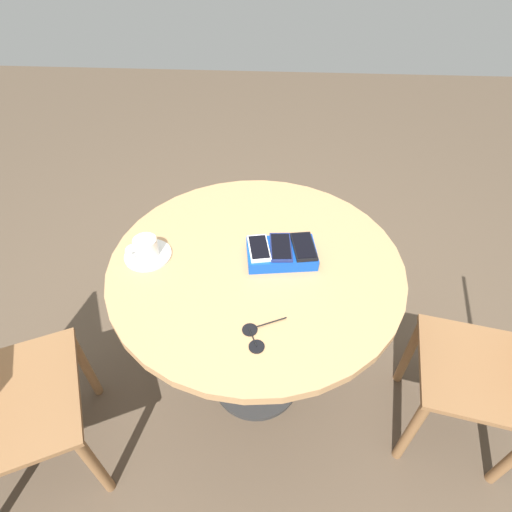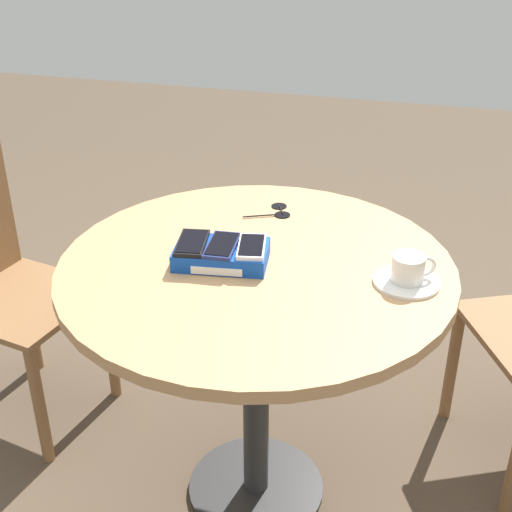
{
  "view_description": "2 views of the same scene",
  "coord_description": "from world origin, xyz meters",
  "px_view_note": "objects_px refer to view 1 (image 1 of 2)",
  "views": [
    {
      "loc": [
        -0.06,
        0.93,
        1.64
      ],
      "look_at": [
        0.0,
        0.0,
        0.77
      ],
      "focal_mm": 28.0,
      "sensor_mm": 36.0,
      "label": 1
    },
    {
      "loc": [
        0.39,
        -1.43,
        1.58
      ],
      "look_at": [
        0.0,
        0.0,
        0.77
      ],
      "focal_mm": 50.0,
      "sensor_mm": 36.0,
      "label": 2
    }
  ],
  "objects_px": {
    "phone_black": "(304,246)",
    "coffee_cup": "(145,247)",
    "phone_navy": "(281,247)",
    "chair_far_side": "(500,371)",
    "saucer": "(148,255)",
    "round_table": "(256,285)",
    "phone_white": "(259,248)",
    "phone_box": "(281,253)",
    "sunglasses": "(255,336)"
  },
  "relations": [
    {
      "from": "phone_black",
      "to": "phone_white",
      "type": "bearing_deg",
      "value": 6.92
    },
    {
      "from": "round_table",
      "to": "saucer",
      "type": "relative_size",
      "value": 6.25
    },
    {
      "from": "coffee_cup",
      "to": "sunglasses",
      "type": "relative_size",
      "value": 0.81
    },
    {
      "from": "phone_white",
      "to": "chair_far_side",
      "type": "bearing_deg",
      "value": 168.07
    },
    {
      "from": "saucer",
      "to": "sunglasses",
      "type": "relative_size",
      "value": 1.23
    },
    {
      "from": "round_table",
      "to": "phone_black",
      "type": "distance_m",
      "value": 0.22
    },
    {
      "from": "saucer",
      "to": "chair_far_side",
      "type": "xyz_separation_m",
      "value": [
        -1.19,
        0.16,
        -0.31
      ]
    },
    {
      "from": "phone_navy",
      "to": "phone_box",
      "type": "bearing_deg",
      "value": 152.07
    },
    {
      "from": "round_table",
      "to": "chair_far_side",
      "type": "distance_m",
      "value": 0.87
    },
    {
      "from": "saucer",
      "to": "sunglasses",
      "type": "bearing_deg",
      "value": 141.51
    },
    {
      "from": "phone_box",
      "to": "phone_white",
      "type": "bearing_deg",
      "value": 6.66
    },
    {
      "from": "phone_black",
      "to": "chair_far_side",
      "type": "height_order",
      "value": "chair_far_side"
    },
    {
      "from": "round_table",
      "to": "saucer",
      "type": "distance_m",
      "value": 0.37
    },
    {
      "from": "coffee_cup",
      "to": "phone_box",
      "type": "bearing_deg",
      "value": -177.48
    },
    {
      "from": "round_table",
      "to": "phone_navy",
      "type": "xyz_separation_m",
      "value": [
        -0.08,
        -0.02,
        0.16
      ]
    },
    {
      "from": "round_table",
      "to": "phone_navy",
      "type": "relative_size",
      "value": 6.94
    },
    {
      "from": "phone_navy",
      "to": "chair_far_side",
      "type": "height_order",
      "value": "chair_far_side"
    },
    {
      "from": "phone_navy",
      "to": "coffee_cup",
      "type": "relative_size",
      "value": 1.38
    },
    {
      "from": "saucer",
      "to": "coffee_cup",
      "type": "bearing_deg",
      "value": 24.07
    },
    {
      "from": "phone_navy",
      "to": "sunglasses",
      "type": "height_order",
      "value": "phone_navy"
    },
    {
      "from": "sunglasses",
      "to": "phone_navy",
      "type": "bearing_deg",
      "value": -101.32
    },
    {
      "from": "round_table",
      "to": "coffee_cup",
      "type": "height_order",
      "value": "coffee_cup"
    },
    {
      "from": "phone_box",
      "to": "coffee_cup",
      "type": "xyz_separation_m",
      "value": [
        0.44,
        0.02,
        0.02
      ]
    },
    {
      "from": "coffee_cup",
      "to": "sunglasses",
      "type": "distance_m",
      "value": 0.47
    },
    {
      "from": "phone_black",
      "to": "phone_navy",
      "type": "xyz_separation_m",
      "value": [
        0.07,
        0.01,
        -0.0
      ]
    },
    {
      "from": "phone_black",
      "to": "phone_navy",
      "type": "height_order",
      "value": "same"
    },
    {
      "from": "round_table",
      "to": "phone_navy",
      "type": "distance_m",
      "value": 0.18
    },
    {
      "from": "round_table",
      "to": "chair_far_side",
      "type": "height_order",
      "value": "chair_far_side"
    },
    {
      "from": "round_table",
      "to": "saucer",
      "type": "bearing_deg",
      "value": 0.32
    },
    {
      "from": "phone_navy",
      "to": "phone_black",
      "type": "bearing_deg",
      "value": -174.21
    },
    {
      "from": "phone_box",
      "to": "saucer",
      "type": "bearing_deg",
      "value": 2.41
    },
    {
      "from": "phone_box",
      "to": "phone_navy",
      "type": "xyz_separation_m",
      "value": [
        0.0,
        -0.0,
        0.03
      ]
    },
    {
      "from": "phone_navy",
      "to": "sunglasses",
      "type": "xyz_separation_m",
      "value": [
        0.06,
        0.31,
        -0.04
      ]
    },
    {
      "from": "round_table",
      "to": "phone_white",
      "type": "xyz_separation_m",
      "value": [
        -0.01,
        -0.01,
        0.16
      ]
    },
    {
      "from": "chair_far_side",
      "to": "round_table",
      "type": "bearing_deg",
      "value": -11.29
    },
    {
      "from": "phone_black",
      "to": "phone_navy",
      "type": "bearing_deg",
      "value": 5.79
    },
    {
      "from": "phone_black",
      "to": "saucer",
      "type": "bearing_deg",
      "value": 3.07
    },
    {
      "from": "phone_navy",
      "to": "chair_far_side",
      "type": "distance_m",
      "value": 0.86
    },
    {
      "from": "sunglasses",
      "to": "chair_far_side",
      "type": "bearing_deg",
      "value": -171.08
    },
    {
      "from": "sunglasses",
      "to": "chair_far_side",
      "type": "height_order",
      "value": "chair_far_side"
    },
    {
      "from": "phone_black",
      "to": "coffee_cup",
      "type": "relative_size",
      "value": 1.41
    },
    {
      "from": "saucer",
      "to": "chair_far_side",
      "type": "height_order",
      "value": "chair_far_side"
    },
    {
      "from": "chair_far_side",
      "to": "sunglasses",
      "type": "bearing_deg",
      "value": 8.92
    },
    {
      "from": "phone_box",
      "to": "phone_navy",
      "type": "relative_size",
      "value": 1.71
    },
    {
      "from": "chair_far_side",
      "to": "phone_navy",
      "type": "bearing_deg",
      "value": -13.7
    },
    {
      "from": "saucer",
      "to": "sunglasses",
      "type": "distance_m",
      "value": 0.47
    },
    {
      "from": "round_table",
      "to": "phone_box",
      "type": "height_order",
      "value": "phone_box"
    },
    {
      "from": "round_table",
      "to": "phone_navy",
      "type": "bearing_deg",
      "value": -167.19
    },
    {
      "from": "phone_black",
      "to": "coffee_cup",
      "type": "height_order",
      "value": "coffee_cup"
    },
    {
      "from": "round_table",
      "to": "chair_far_side",
      "type": "bearing_deg",
      "value": 168.71
    }
  ]
}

